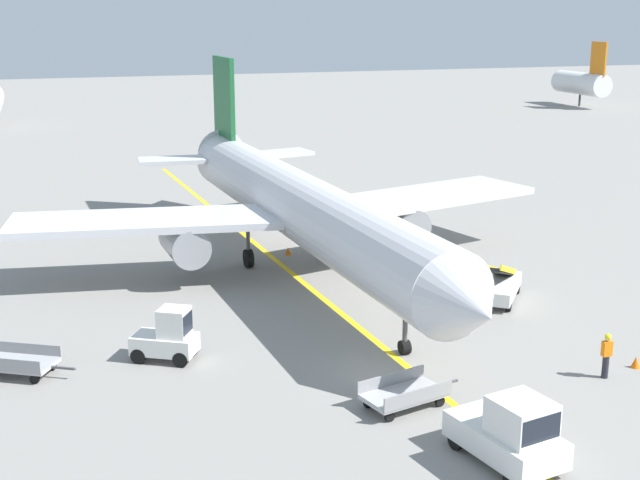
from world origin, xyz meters
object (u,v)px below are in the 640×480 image
(baggage_cart_loaded, at_px, (17,363))
(baggage_cart_empty_trailing, at_px, (405,394))
(safety_cone_nose_left, at_px, (315,244))
(belt_loader_forward_hold, at_px, (499,285))
(pushback_tug, at_px, (510,433))
(safety_cone_wingtip_left, at_px, (288,251))
(safety_cone_nose_right, at_px, (636,362))
(baggage_tug_near_wing, at_px, (168,337))
(airliner, at_px, (298,205))
(ground_crew_marshaller, at_px, (606,354))

(baggage_cart_loaded, xyz_separation_m, baggage_cart_empty_trailing, (12.43, -6.88, 0.00))
(safety_cone_nose_left, bearing_deg, belt_loader_forward_hold, -65.07)
(pushback_tug, relative_size, safety_cone_wingtip_left, 8.87)
(baggage_cart_loaded, relative_size, baggage_cart_empty_trailing, 0.95)
(belt_loader_forward_hold, height_order, safety_cone_nose_right, belt_loader_forward_hold)
(baggage_cart_loaded, xyz_separation_m, safety_cone_wingtip_left, (13.88, 12.35, -0.25))
(baggage_tug_near_wing, distance_m, safety_cone_nose_right, 17.62)
(belt_loader_forward_hold, distance_m, safety_cone_nose_left, 12.44)
(airliner, relative_size, baggage_cart_loaded, 9.66)
(pushback_tug, distance_m, belt_loader_forward_hold, 15.00)
(baggage_tug_near_wing, distance_m, safety_cone_wingtip_left, 15.23)
(safety_cone_nose_left, xyz_separation_m, safety_cone_nose_right, (6.30, -19.68, 0.00))
(safety_cone_nose_right, bearing_deg, safety_cone_wingtip_left, 113.28)
(ground_crew_marshaller, bearing_deg, pushback_tug, -145.81)
(pushback_tug, xyz_separation_m, baggage_cart_empty_trailing, (-1.42, 4.45, -0.53))
(belt_loader_forward_hold, distance_m, safety_cone_wingtip_left, 12.61)
(ground_crew_marshaller, xyz_separation_m, safety_cone_wingtip_left, (-6.45, 19.27, -0.69))
(pushback_tug, bearing_deg, airliner, 90.77)
(belt_loader_forward_hold, distance_m, safety_cone_nose_right, 8.49)
(airliner, distance_m, safety_cone_nose_right, 18.30)
(baggage_cart_empty_trailing, relative_size, safety_cone_nose_right, 8.72)
(airliner, distance_m, safety_cone_nose_left, 5.36)
(baggage_cart_empty_trailing, bearing_deg, safety_cone_wingtip_left, 85.71)
(airliner, relative_size, pushback_tug, 9.05)
(baggage_cart_empty_trailing, height_order, safety_cone_nose_right, baggage_cart_empty_trailing)
(pushback_tug, distance_m, baggage_cart_loaded, 17.90)
(safety_cone_nose_left, xyz_separation_m, safety_cone_wingtip_left, (-1.81, -0.83, 0.00))
(baggage_tug_near_wing, height_order, safety_cone_nose_left, baggage_tug_near_wing)
(ground_crew_marshaller, relative_size, safety_cone_wingtip_left, 3.86)
(belt_loader_forward_hold, bearing_deg, pushback_tug, -118.15)
(baggage_cart_loaded, distance_m, baggage_cart_empty_trailing, 14.21)
(pushback_tug, distance_m, baggage_cart_empty_trailing, 4.70)
(baggage_cart_loaded, bearing_deg, safety_cone_nose_right, -16.48)
(baggage_tug_near_wing, relative_size, safety_cone_nose_left, 6.20)
(belt_loader_forward_hold, bearing_deg, safety_cone_nose_right, -82.83)
(baggage_cart_empty_trailing, relative_size, ground_crew_marshaller, 2.26)
(airliner, xyz_separation_m, ground_crew_marshaller, (6.76, -16.36, -2.51))
(safety_cone_nose_right, xyz_separation_m, safety_cone_wingtip_left, (-8.11, 18.85, 0.00))
(baggage_cart_empty_trailing, xyz_separation_m, safety_cone_wingtip_left, (1.44, 19.22, -0.25))
(airliner, bearing_deg, safety_cone_wingtip_left, 84.02)
(pushback_tug, xyz_separation_m, baggage_cart_loaded, (-13.85, 11.32, -0.53))
(safety_cone_nose_right, relative_size, safety_cone_wingtip_left, 1.00)
(baggage_cart_loaded, xyz_separation_m, safety_cone_nose_right, (21.99, -6.51, -0.25))
(safety_cone_nose_left, relative_size, safety_cone_wingtip_left, 1.00)
(ground_crew_marshaller, relative_size, safety_cone_nose_right, 3.86)
(baggage_tug_near_wing, bearing_deg, ground_crew_marshaller, -23.92)
(ground_crew_marshaller, height_order, safety_cone_wingtip_left, ground_crew_marshaller)
(baggage_cart_empty_trailing, distance_m, safety_cone_wingtip_left, 19.28)
(ground_crew_marshaller, xyz_separation_m, safety_cone_nose_right, (1.66, 0.42, -0.69))
(baggage_cart_empty_trailing, distance_m, ground_crew_marshaller, 7.91)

